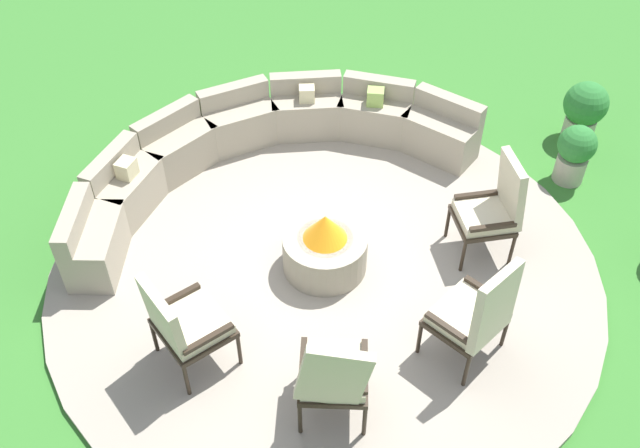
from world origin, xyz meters
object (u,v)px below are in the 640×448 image
(curved_stone_bench, at_px, (258,148))
(lounge_chair_back_left, at_px, (478,313))
(potted_plant_0, at_px, (584,109))
(lounge_chair_front_left, at_px, (182,322))
(lounge_chair_back_right, at_px, (494,207))
(lounge_chair_front_right, at_px, (333,374))
(fire_pit, at_px, (325,248))
(potted_plant_1, at_px, (575,152))

(curved_stone_bench, bearing_deg, lounge_chair_back_left, -65.95)
(potted_plant_0, bearing_deg, lounge_chair_front_left, -155.98)
(lounge_chair_front_left, xyz_separation_m, lounge_chair_back_right, (3.06, 0.66, 0.03))
(lounge_chair_front_right, xyz_separation_m, potted_plant_0, (3.84, 2.99, -0.20))
(fire_pit, xyz_separation_m, lounge_chair_back_right, (1.64, -0.15, 0.31))
(lounge_chair_back_right, bearing_deg, fire_pit, 88.33)
(fire_pit, bearing_deg, lounge_chair_front_right, -101.98)
(curved_stone_bench, distance_m, potted_plant_0, 3.86)
(fire_pit, bearing_deg, lounge_chair_back_left, -53.82)
(lounge_chair_front_left, bearing_deg, fire_pit, 96.43)
(lounge_chair_front_right, xyz_separation_m, lounge_chair_back_left, (1.31, 0.28, 0.01))
(lounge_chair_front_right, height_order, lounge_chair_back_right, lounge_chair_front_right)
(lounge_chair_back_left, xyz_separation_m, potted_plant_1, (2.04, 2.02, -0.24))
(lounge_chair_back_left, height_order, potted_plant_0, lounge_chair_back_left)
(lounge_chair_front_left, relative_size, lounge_chair_back_left, 0.90)
(lounge_chair_back_right, distance_m, potted_plant_1, 1.64)
(fire_pit, relative_size, lounge_chair_back_left, 0.73)
(potted_plant_0, distance_m, potted_plant_1, 0.83)
(curved_stone_bench, bearing_deg, lounge_chair_front_left, -113.35)
(curved_stone_bench, xyz_separation_m, potted_plant_0, (3.85, -0.27, 0.06))
(lounge_chair_front_left, height_order, potted_plant_0, lounge_chair_front_left)
(lounge_chair_back_left, bearing_deg, potted_plant_1, 12.40)
(lounge_chair_back_left, bearing_deg, lounge_chair_front_right, 159.90)
(fire_pit, xyz_separation_m, lounge_chair_front_left, (-1.42, -0.81, 0.28))
(curved_stone_bench, relative_size, lounge_chair_front_left, 4.53)
(curved_stone_bench, xyz_separation_m, potted_plant_1, (3.37, -0.95, 0.03))
(lounge_chair_back_left, bearing_deg, fire_pit, 93.85)
(lounge_chair_front_left, distance_m, lounge_chair_back_right, 3.13)
(curved_stone_bench, distance_m, lounge_chair_back_right, 2.70)
(curved_stone_bench, bearing_deg, lounge_chair_front_right, -89.72)
(lounge_chair_front_left, bearing_deg, potted_plant_0, 90.65)
(lounge_chair_front_left, height_order, lounge_chair_front_right, lounge_chair_front_right)
(lounge_chair_back_right, bearing_deg, potted_plant_0, -46.79)
(lounge_chair_front_right, bearing_deg, fire_pit, 94.16)
(lounge_chair_front_left, distance_m, lounge_chair_back_left, 2.45)
(lounge_chair_front_left, xyz_separation_m, lounge_chair_front_right, (1.08, -0.80, 0.02))
(curved_stone_bench, relative_size, lounge_chair_front_right, 4.12)
(potted_plant_0, bearing_deg, lounge_chair_back_right, -140.49)
(lounge_chair_front_right, bearing_deg, lounge_chair_front_left, 159.68)
(lounge_chair_front_left, relative_size, potted_plant_0, 1.36)
(fire_pit, height_order, potted_plant_1, fire_pit)
(lounge_chair_front_left, height_order, potted_plant_1, lounge_chair_front_left)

